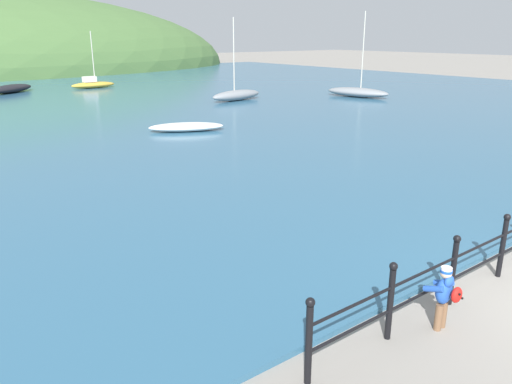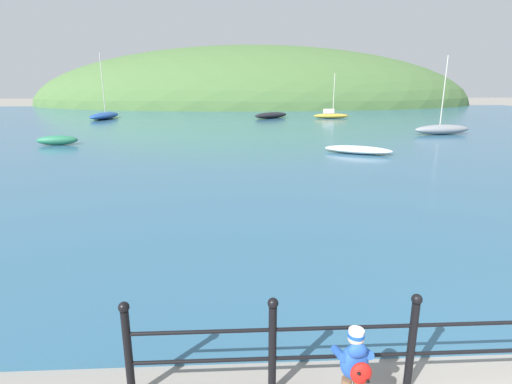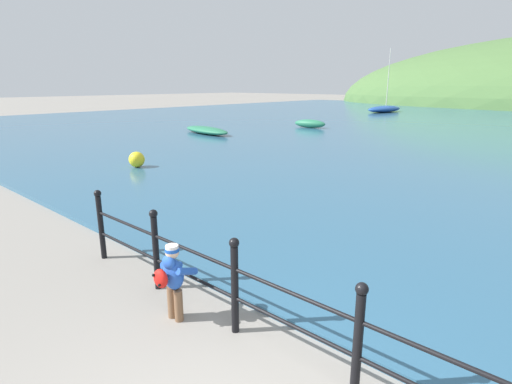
{
  "view_description": "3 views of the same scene",
  "coord_description": "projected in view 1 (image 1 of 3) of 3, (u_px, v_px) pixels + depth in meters",
  "views": [
    {
      "loc": [
        -8.37,
        -2.28,
        4.21
      ],
      "look_at": [
        -2.07,
        5.86,
        0.95
      ],
      "focal_mm": 35.0,
      "sensor_mm": 36.0,
      "label": 1
    },
    {
      "loc": [
        -3.41,
        -2.32,
        3.43
      ],
      "look_at": [
        -2.99,
        5.97,
        1.18
      ],
      "focal_mm": 28.0,
      "sensor_mm": 36.0,
      "label": 2
    },
    {
      "loc": [
        1.54,
        -1.48,
        2.89
      ],
      "look_at": [
        -3.03,
        3.64,
        1.03
      ],
      "focal_mm": 28.0,
      "sensor_mm": 36.0,
      "label": 3
    }
  ],
  "objects": [
    {
      "name": "water",
      "position": [
        32.0,
        102.0,
        31.98
      ],
      "size": [
        80.0,
        60.0,
        0.1
      ],
      "primitive_type": "cube",
      "color": "#2D5B7A",
      "rests_on": "ground"
    },
    {
      "name": "iron_railing",
      "position": [
        503.0,
        244.0,
        8.89
      ],
      "size": [
        9.63,
        0.12,
        1.21
      ],
      "color": "black",
      "rests_on": "ground"
    },
    {
      "name": "child_in_coat",
      "position": [
        445.0,
        292.0,
        7.28
      ],
      "size": [
        0.39,
        0.54,
        1.0
      ],
      "color": "brown",
      "rests_on": "ground"
    },
    {
      "name": "boat_far_left",
      "position": [
        186.0,
        127.0,
        22.12
      ],
      "size": [
        3.46,
        2.46,
        0.37
      ],
      "color": "silver",
      "rests_on": "water"
    },
    {
      "name": "boat_twin_mast",
      "position": [
        93.0,
        84.0,
        39.8
      ],
      "size": [
        3.55,
        1.22,
        4.35
      ],
      "color": "gold",
      "rests_on": "water"
    },
    {
      "name": "boat_mid_harbor",
      "position": [
        11.0,
        89.0,
        36.67
      ],
      "size": [
        4.19,
        3.87,
        0.58
      ],
      "color": "black",
      "rests_on": "water"
    },
    {
      "name": "boat_blue_hull",
      "position": [
        358.0,
        92.0,
        34.16
      ],
      "size": [
        2.44,
        4.7,
        5.57
      ],
      "color": "gray",
      "rests_on": "water"
    },
    {
      "name": "boat_nearest_quay",
      "position": [
        237.0,
        95.0,
        32.33
      ],
      "size": [
        4.17,
        1.66,
        5.12
      ],
      "color": "gray",
      "rests_on": "water"
    }
  ]
}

